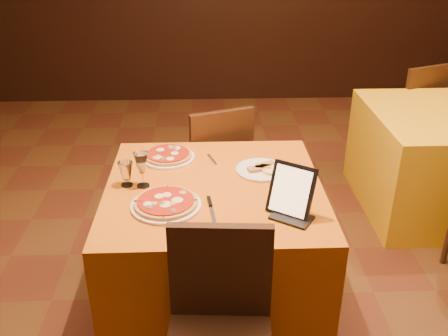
{
  "coord_description": "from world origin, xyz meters",
  "views": [
    {
      "loc": [
        -0.22,
        -2.25,
        1.98
      ],
      "look_at": [
        -0.13,
        -0.05,
        0.86
      ],
      "focal_mm": 40.0,
      "sensor_mm": 36.0,
      "label": 1
    }
  ],
  "objects_px": {
    "wine_glass": "(142,170)",
    "chair_main_far": "(212,165)",
    "pizza_far": "(168,156)",
    "chair_side_far": "(405,113)",
    "main_table": "(215,246)",
    "water_glass": "(126,174)",
    "pizza_near": "(166,204)",
    "side_table": "(442,161)",
    "tablet": "(291,190)"
  },
  "relations": [
    {
      "from": "tablet",
      "to": "water_glass",
      "type": "bearing_deg",
      "value": -166.73
    },
    {
      "from": "main_table",
      "to": "water_glass",
      "type": "height_order",
      "value": "water_glass"
    },
    {
      "from": "chair_side_far",
      "to": "water_glass",
      "type": "height_order",
      "value": "chair_side_far"
    },
    {
      "from": "main_table",
      "to": "pizza_far",
      "type": "height_order",
      "value": "pizza_far"
    },
    {
      "from": "pizza_near",
      "to": "water_glass",
      "type": "height_order",
      "value": "water_glass"
    },
    {
      "from": "wine_glass",
      "to": "main_table",
      "type": "bearing_deg",
      "value": -1.4
    },
    {
      "from": "side_table",
      "to": "wine_glass",
      "type": "distance_m",
      "value": 2.32
    },
    {
      "from": "pizza_near",
      "to": "pizza_far",
      "type": "xyz_separation_m",
      "value": [
        -0.02,
        0.52,
        -0.0
      ]
    },
    {
      "from": "side_table",
      "to": "water_glass",
      "type": "height_order",
      "value": "water_glass"
    },
    {
      "from": "pizza_far",
      "to": "tablet",
      "type": "relative_size",
      "value": 1.23
    },
    {
      "from": "side_table",
      "to": "wine_glass",
      "type": "xyz_separation_m",
      "value": [
        -2.05,
        -0.98,
        0.47
      ]
    },
    {
      "from": "pizza_near",
      "to": "main_table",
      "type": "bearing_deg",
      "value": 40.25
    },
    {
      "from": "side_table",
      "to": "chair_side_far",
      "type": "relative_size",
      "value": 1.21
    },
    {
      "from": "chair_main_far",
      "to": "water_glass",
      "type": "bearing_deg",
      "value": 41.29
    },
    {
      "from": "side_table",
      "to": "pizza_far",
      "type": "relative_size",
      "value": 3.66
    },
    {
      "from": "chair_side_far",
      "to": "pizza_near",
      "type": "xyz_separation_m",
      "value": [
        -1.92,
        -1.97,
        0.31
      ]
    },
    {
      "from": "wine_glass",
      "to": "chair_main_far",
      "type": "bearing_deg",
      "value": 66.31
    },
    {
      "from": "side_table",
      "to": "pizza_near",
      "type": "distance_m",
      "value": 2.29
    },
    {
      "from": "pizza_far",
      "to": "chair_side_far",
      "type": "bearing_deg",
      "value": 36.78
    },
    {
      "from": "pizza_near",
      "to": "water_glass",
      "type": "relative_size",
      "value": 2.57
    },
    {
      "from": "wine_glass",
      "to": "tablet",
      "type": "height_order",
      "value": "tablet"
    },
    {
      "from": "pizza_far",
      "to": "water_glass",
      "type": "height_order",
      "value": "water_glass"
    },
    {
      "from": "main_table",
      "to": "water_glass",
      "type": "distance_m",
      "value": 0.62
    },
    {
      "from": "side_table",
      "to": "chair_main_far",
      "type": "relative_size",
      "value": 1.21
    },
    {
      "from": "main_table",
      "to": "chair_side_far",
      "type": "bearing_deg",
      "value": 46.52
    },
    {
      "from": "chair_main_far",
      "to": "pizza_near",
      "type": "distance_m",
      "value": 1.09
    },
    {
      "from": "wine_glass",
      "to": "chair_side_far",
      "type": "bearing_deg",
      "value": 40.86
    },
    {
      "from": "chair_main_far",
      "to": "pizza_far",
      "type": "relative_size",
      "value": 3.03
    },
    {
      "from": "wine_glass",
      "to": "tablet",
      "type": "xyz_separation_m",
      "value": [
        0.7,
        -0.28,
        0.03
      ]
    },
    {
      "from": "wine_glass",
      "to": "water_glass",
      "type": "distance_m",
      "value": 0.09
    },
    {
      "from": "chair_main_far",
      "to": "pizza_far",
      "type": "xyz_separation_m",
      "value": [
        -0.25,
        -0.5,
        0.31
      ]
    },
    {
      "from": "chair_side_far",
      "to": "water_glass",
      "type": "relative_size",
      "value": 7.0
    },
    {
      "from": "main_table",
      "to": "pizza_near",
      "type": "xyz_separation_m",
      "value": [
        -0.23,
        -0.2,
        0.39
      ]
    },
    {
      "from": "side_table",
      "to": "chair_main_far",
      "type": "distance_m",
      "value": 1.7
    },
    {
      "from": "tablet",
      "to": "chair_side_far",
      "type": "bearing_deg",
      "value": 90.65
    },
    {
      "from": "main_table",
      "to": "chair_main_far",
      "type": "distance_m",
      "value": 0.83
    },
    {
      "from": "main_table",
      "to": "water_glass",
      "type": "relative_size",
      "value": 8.46
    },
    {
      "from": "chair_main_far",
      "to": "wine_glass",
      "type": "relative_size",
      "value": 4.79
    },
    {
      "from": "side_table",
      "to": "tablet",
      "type": "bearing_deg",
      "value": -136.7
    },
    {
      "from": "pizza_near",
      "to": "tablet",
      "type": "bearing_deg",
      "value": -7.71
    },
    {
      "from": "chair_main_far",
      "to": "tablet",
      "type": "distance_m",
      "value": 1.23
    },
    {
      "from": "tablet",
      "to": "chair_main_far",
      "type": "bearing_deg",
      "value": 141.2
    },
    {
      "from": "pizza_near",
      "to": "tablet",
      "type": "xyz_separation_m",
      "value": [
        0.58,
        -0.08,
        0.1
      ]
    },
    {
      "from": "side_table",
      "to": "chair_main_far",
      "type": "xyz_separation_m",
      "value": [
        -1.69,
        -0.16,
        0.08
      ]
    },
    {
      "from": "pizza_near",
      "to": "wine_glass",
      "type": "xyz_separation_m",
      "value": [
        -0.13,
        0.2,
        0.08
      ]
    },
    {
      "from": "chair_side_far",
      "to": "tablet",
      "type": "relative_size",
      "value": 3.73
    },
    {
      "from": "side_table",
      "to": "pizza_near",
      "type": "height_order",
      "value": "pizza_near"
    },
    {
      "from": "chair_main_far",
      "to": "main_table",
      "type": "bearing_deg",
      "value": 70.03
    },
    {
      "from": "main_table",
      "to": "pizza_near",
      "type": "bearing_deg",
      "value": -139.75
    },
    {
      "from": "wine_glass",
      "to": "water_glass",
      "type": "height_order",
      "value": "wine_glass"
    }
  ]
}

